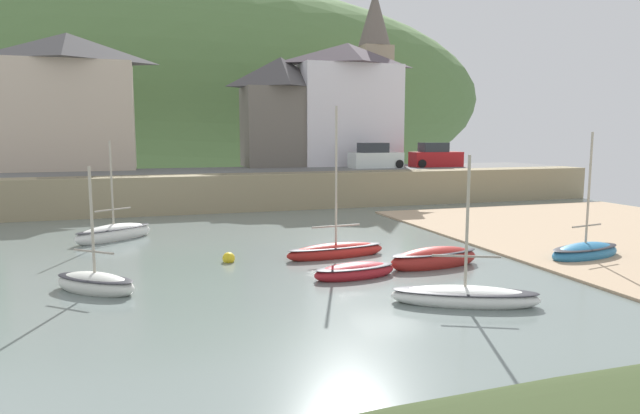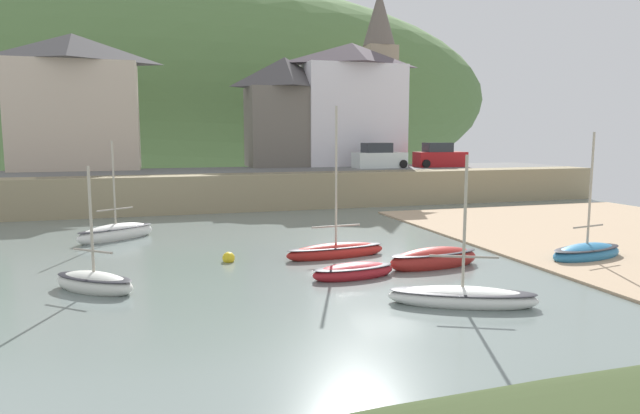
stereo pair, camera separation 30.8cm
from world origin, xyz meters
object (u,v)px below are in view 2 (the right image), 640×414
sailboat_tall_mast (462,297)px  church_with_spire (379,74)px  sailboat_far_left (587,253)px  motorboat_with_cabin (94,283)px  sailboat_blue_trim (116,233)px  parked_car_by_wall (440,157)px  sailboat_nearest_shore (353,272)px  waterfront_building_right (351,104)px  waterfront_building_centre (285,111)px  mooring_buoy (229,258)px  parked_car_near_slipway (379,158)px  fishing_boat_green (434,259)px  sailboat_white_hull (336,250)px  waterfront_building_left (75,101)px

sailboat_tall_mast → church_with_spire: bearing=96.1°
sailboat_far_left → motorboat_with_cabin: (-18.46, 0.90, -0.02)m
sailboat_blue_trim → parked_car_by_wall: 27.17m
sailboat_far_left → sailboat_nearest_shore: 9.91m
waterfront_building_right → waterfront_building_centre: bearing=180.0°
sailboat_blue_trim → mooring_buoy: (4.53, -6.23, -0.18)m
sailboat_blue_trim → parked_car_near_slipway: sailboat_blue_trim is taller
parked_car_by_wall → sailboat_far_left: bearing=-100.9°
sailboat_far_left → fishing_boat_green: bearing=163.0°
sailboat_white_hull → motorboat_with_cabin: 9.31m
sailboat_nearest_shore → parked_car_by_wall: bearing=49.4°
waterfront_building_centre → sailboat_white_hull: waterfront_building_centre is taller
sailboat_far_left → motorboat_with_cabin: size_ratio=1.26×
sailboat_nearest_shore → sailboat_blue_trim: (-8.41, 9.96, 0.11)m
waterfront_building_right → parked_car_near_slipway: size_ratio=2.43×
fishing_boat_green → mooring_buoy: fishing_boat_green is taller
church_with_spire → sailboat_far_left: (-3.81, -30.96, -10.26)m
waterfront_building_left → church_with_spire: (25.63, 4.00, 3.15)m
motorboat_with_cabin → sailboat_blue_trim: sailboat_blue_trim is taller
church_with_spire → sailboat_blue_trim: 32.13m
waterfront_building_left → waterfront_building_right: 21.53m
church_with_spire → parked_car_by_wall: church_with_spire is taller
waterfront_building_left → fishing_boat_green: 31.27m
church_with_spire → fishing_boat_green: 33.57m
sailboat_blue_trim → sailboat_tall_mast: bearing=-87.8°
sailboat_far_left → mooring_buoy: sailboat_far_left is taller
sailboat_far_left → parked_car_near_slipway: sailboat_far_left is taller
sailboat_far_left → sailboat_tall_mast: (-7.92, -3.81, -0.05)m
sailboat_white_hull → motorboat_with_cabin: (-8.99, -2.45, -0.01)m
waterfront_building_right → sailboat_blue_trim: size_ratio=2.06×
waterfront_building_centre → church_with_spire: (9.85, 4.00, 3.66)m
waterfront_building_left → parked_car_near_slipway: size_ratio=2.36×
parked_car_by_wall → mooring_buoy: (-19.46, -18.65, -3.06)m
waterfront_building_right → sailboat_white_hull: size_ratio=1.61×
parked_car_near_slipway → church_with_spire: bearing=65.5°
waterfront_building_left → mooring_buoy: 25.56m
church_with_spire → mooring_buoy: 33.99m
parked_car_by_wall → fishing_boat_green: bearing=-115.8°
waterfront_building_right → parked_car_by_wall: (5.96, -4.50, -4.35)m
sailboat_blue_trim → sailboat_tall_mast: size_ratio=1.08×
waterfront_building_left → sailboat_tall_mast: waterfront_building_left is taller
church_with_spire → sailboat_tall_mast: 38.11m
sailboat_tall_mast → sailboat_white_hull: bearing=127.0°
waterfront_building_left → parked_car_by_wall: 28.17m
sailboat_white_hull → sailboat_blue_trim: sailboat_white_hull is taller
sailboat_white_hull → sailboat_blue_trim: (-8.85, 6.69, 0.04)m
sailboat_white_hull → fishing_boat_green: bearing=-47.1°
waterfront_building_centre → waterfront_building_left: bearing=180.0°
parked_car_near_slipway → motorboat_with_cabin: bearing=-133.8°
waterfront_building_right → parked_car_by_wall: waterfront_building_right is taller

